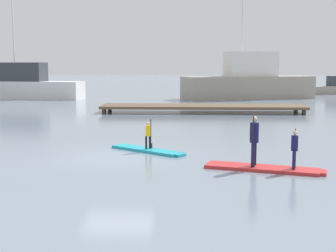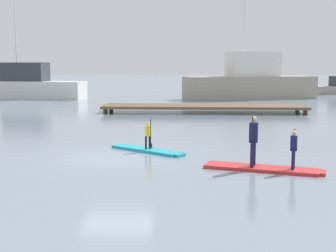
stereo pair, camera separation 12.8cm
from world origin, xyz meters
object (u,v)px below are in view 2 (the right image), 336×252
at_px(paddleboard_far, 263,168).
at_px(paddler_adult, 253,138).
at_px(fishing_boat_green_midground, 33,85).
at_px(paddler_child_front, 294,147).
at_px(paddleboard_near, 148,150).
at_px(paddler_child_solo, 148,134).
at_px(fishing_boat_white_large, 251,82).

distance_m(paddleboard_far, paddler_adult, 1.01).
bearing_deg(fishing_boat_green_midground, paddler_child_front, -59.09).
distance_m(paddler_child_front, fishing_boat_green_midground, 35.02).
bearing_deg(paddler_child_front, paddler_adult, 163.47).
xyz_separation_m(paddleboard_far, paddler_child_front, (0.85, -0.26, 0.72)).
relative_size(paddler_adult, fishing_boat_green_midground, 0.17).
distance_m(paddleboard_near, paddler_child_front, 5.80).
xyz_separation_m(paddleboard_near, paddler_child_solo, (0.01, 0.01, 0.62)).
relative_size(paddler_child_solo, fishing_boat_white_large, 0.09).
bearing_deg(paddleboard_far, paddler_adult, 163.79).
bearing_deg(paddleboard_far, fishing_boat_white_large, 83.88).
height_order(paddleboard_near, paddleboard_far, same).
height_order(paddleboard_near, paddler_child_solo, paddler_child_solo).
xyz_separation_m(paddler_adult, fishing_boat_white_large, (3.60, 30.41, 0.55)).
relative_size(paddleboard_near, paddler_child_front, 2.41).
bearing_deg(paddler_adult, fishing_boat_green_midground, 119.51).
relative_size(paddleboard_near, paddler_adult, 1.83).
distance_m(paddleboard_near, paddleboard_far, 4.92).
bearing_deg(paddleboard_near, fishing_boat_green_midground, 116.31).
bearing_deg(fishing_boat_white_large, paddler_child_solo, -104.58).
xyz_separation_m(paddleboard_near, fishing_boat_white_large, (7.16, 27.49, 1.50)).
bearing_deg(paddler_child_solo, paddler_adult, -39.46).
relative_size(paddleboard_far, paddler_adult, 2.32).
xyz_separation_m(paddleboard_far, fishing_boat_green_midground, (-17.13, 29.78, 1.25)).
bearing_deg(paddler_adult, fishing_boat_white_large, 83.26).
bearing_deg(paddleboard_far, paddler_child_front, -16.65).
distance_m(paddleboard_far, paddler_child_front, 1.15).
height_order(paddler_child_solo, paddler_adult, paddler_adult).
height_order(paddler_adult, fishing_boat_white_large, fishing_boat_white_large).
bearing_deg(fishing_boat_green_midground, paddleboard_near, -63.69).
bearing_deg(paddler_child_front, fishing_boat_green_midground, 120.91).
relative_size(paddleboard_far, fishing_boat_green_midground, 0.39).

